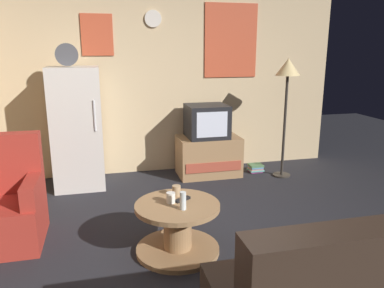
{
  "coord_description": "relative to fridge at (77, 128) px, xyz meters",
  "views": [
    {
      "loc": [
        -0.75,
        -2.76,
        1.71
      ],
      "look_at": [
        0.14,
        0.9,
        0.75
      ],
      "focal_mm": 35.16,
      "sensor_mm": 36.0,
      "label": 1
    }
  ],
  "objects": [
    {
      "name": "mug_ceramic_tan",
      "position": [
        0.91,
        -1.7,
        -0.27
      ],
      "size": [
        0.08,
        0.08,
        0.09
      ],
      "primitive_type": "cylinder",
      "color": "tan",
      "rests_on": "coffee_table"
    },
    {
      "name": "armchair",
      "position": [
        -0.61,
        -1.33,
        -0.42
      ],
      "size": [
        0.68,
        0.68,
        0.96
      ],
      "color": "#A52D23",
      "rests_on": "ground_plane"
    },
    {
      "name": "fridge",
      "position": [
        0.0,
        0.0,
        0.0
      ],
      "size": [
        0.6,
        0.62,
        1.77
      ],
      "color": "silver",
      "rests_on": "ground_plane"
    },
    {
      "name": "wine_glass",
      "position": [
        0.9,
        -2.01,
        -0.24
      ],
      "size": [
        0.05,
        0.05,
        0.15
      ],
      "primitive_type": "cylinder",
      "color": "silver",
      "rests_on": "coffee_table"
    },
    {
      "name": "crt_tv",
      "position": [
        1.68,
        0.02,
        0.0
      ],
      "size": [
        0.54,
        0.51,
        0.44
      ],
      "color": "black",
      "rests_on": "tv_stand"
    },
    {
      "name": "book_stack",
      "position": [
        2.39,
        -0.03,
        -0.7
      ],
      "size": [
        0.2,
        0.17,
        0.11
      ],
      "color": "#C84397",
      "rests_on": "ground_plane"
    },
    {
      "name": "mug_ceramic_white",
      "position": [
        0.83,
        -1.85,
        -0.27
      ],
      "size": [
        0.08,
        0.08,
        0.09
      ],
      "primitive_type": "cylinder",
      "color": "silver",
      "rests_on": "coffee_table"
    },
    {
      "name": "wall_with_art",
      "position": [
        1.06,
        0.44,
        0.52
      ],
      "size": [
        5.2,
        0.12,
        2.53
      ],
      "color": "#D1B284",
      "rests_on": "ground_plane"
    },
    {
      "name": "tv_stand",
      "position": [
        1.7,
        0.02,
        -0.49
      ],
      "size": [
        0.84,
        0.53,
        0.54
      ],
      "color": "#9E754C",
      "rests_on": "ground_plane"
    },
    {
      "name": "ground_plane",
      "position": [
        1.05,
        -2.01,
        -0.75
      ],
      "size": [
        12.0,
        12.0,
        0.0
      ],
      "primitive_type": "plane",
      "color": "#232328"
    },
    {
      "name": "standing_lamp",
      "position": [
        2.68,
        -0.27,
        0.6
      ],
      "size": [
        0.32,
        0.32,
        1.59
      ],
      "color": "#332D28",
      "rests_on": "ground_plane"
    },
    {
      "name": "coffee_table",
      "position": [
        0.88,
        -1.89,
        -0.53
      ],
      "size": [
        0.72,
        0.72,
        0.44
      ],
      "color": "#9E754C",
      "rests_on": "ground_plane"
    },
    {
      "name": "remote_control",
      "position": [
        0.93,
        -1.83,
        -0.3
      ],
      "size": [
        0.15,
        0.11,
        0.02
      ],
      "primitive_type": "cube",
      "rotation": [
        0.0,
        0.0,
        0.52
      ],
      "color": "black",
      "rests_on": "coffee_table"
    }
  ]
}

